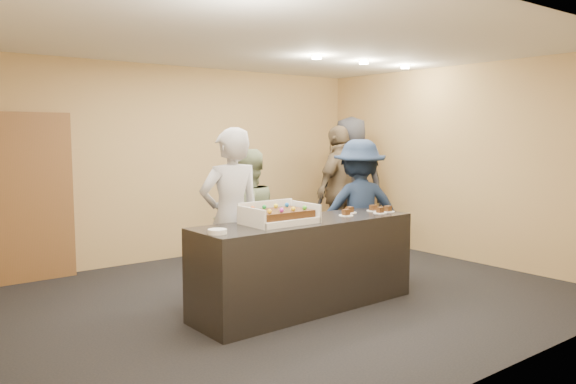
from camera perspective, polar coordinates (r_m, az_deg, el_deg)
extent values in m
plane|color=black|center=(6.23, 0.16, -10.49)|extent=(6.00, 6.00, 0.00)
plane|color=silver|center=(6.05, 0.17, 14.87)|extent=(6.00, 6.00, 0.00)
cube|color=tan|center=(8.10, -10.77, 2.94)|extent=(6.00, 0.04, 2.70)
cube|color=tan|center=(4.31, 21.05, 0.03)|extent=(6.00, 0.04, 2.70)
cube|color=tan|center=(8.18, 17.02, 2.81)|extent=(0.04, 5.00, 2.70)
cube|color=black|center=(5.71, 1.81, -7.35)|extent=(2.41, 0.74, 0.90)
cube|color=brown|center=(7.35, -24.55, -0.48)|extent=(0.92, 0.15, 2.01)
cube|color=white|center=(5.42, -0.88, -2.90)|extent=(0.66, 0.46, 0.06)
cube|color=white|center=(5.22, -3.76, -2.59)|extent=(0.02, 0.46, 0.18)
cube|color=white|center=(5.61, 1.81, -1.98)|extent=(0.02, 0.46, 0.18)
cube|color=white|center=(5.59, -2.28, -1.91)|extent=(0.66, 0.02, 0.20)
cube|color=#3A1F0D|center=(5.41, -0.88, -2.22)|extent=(0.58, 0.40, 0.07)
sphere|color=#CA5317|center=(5.39, -3.63, -1.65)|extent=(0.04, 0.04, 0.04)
sphere|color=green|center=(5.47, -2.42, -1.54)|extent=(0.04, 0.04, 0.04)
sphere|color=yellow|center=(5.55, -1.25, -1.42)|extent=(0.04, 0.04, 0.04)
sphere|color=blue|center=(5.63, -0.11, -1.31)|extent=(0.04, 0.04, 0.04)
sphere|color=#F4AD14|center=(5.16, -1.89, -1.98)|extent=(0.04, 0.04, 0.04)
sphere|color=#BC29C0|center=(5.24, -0.66, -1.85)|extent=(0.04, 0.04, 0.04)
sphere|color=yellow|center=(5.33, 0.53, -1.73)|extent=(0.04, 0.04, 0.04)
sphere|color=green|center=(5.41, 1.69, -1.61)|extent=(0.04, 0.04, 0.04)
cylinder|color=white|center=(4.90, -7.19, -4.01)|extent=(0.17, 0.17, 0.04)
cylinder|color=white|center=(5.95, 5.91, -2.38)|extent=(0.15, 0.15, 0.01)
cube|color=#3A1F0D|center=(5.95, 5.91, -2.06)|extent=(0.07, 0.06, 0.06)
cylinder|color=white|center=(6.16, 6.28, -2.10)|extent=(0.15, 0.15, 0.01)
cube|color=#3A1F0D|center=(6.16, 6.29, -1.78)|extent=(0.07, 0.06, 0.06)
cylinder|color=white|center=(6.19, 9.34, -2.11)|extent=(0.15, 0.15, 0.01)
cube|color=#3A1F0D|center=(6.18, 9.34, -1.80)|extent=(0.07, 0.06, 0.06)
cylinder|color=white|center=(6.35, 8.65, -1.89)|extent=(0.15, 0.15, 0.01)
cube|color=#3A1F0D|center=(6.35, 8.65, -1.58)|extent=(0.07, 0.06, 0.06)
cylinder|color=white|center=(6.31, 10.10, -1.97)|extent=(0.15, 0.15, 0.01)
cube|color=#3A1F0D|center=(6.30, 10.11, -1.66)|extent=(0.07, 0.06, 0.06)
imported|color=#A2A2A7|center=(5.64, -5.83, -2.77)|extent=(0.70, 0.49, 1.82)
imported|color=gray|center=(6.17, -4.27, -3.06)|extent=(0.79, 0.62, 1.60)
imported|color=#17243D|center=(6.76, 7.25, -1.87)|extent=(1.26, 1.09, 1.70)
imported|color=brown|center=(8.18, 5.25, 0.16)|extent=(1.19, 0.76, 1.88)
imported|color=#242529|center=(8.52, 6.38, 0.84)|extent=(1.17, 1.12, 2.02)
cylinder|color=#FFEAC6|center=(6.93, 2.93, 13.47)|extent=(0.12, 0.12, 0.03)
cylinder|color=#FFEAC6|center=(7.47, 7.71, 12.88)|extent=(0.12, 0.12, 0.03)
cylinder|color=#FFEAC6|center=(8.05, 11.81, 12.31)|extent=(0.12, 0.12, 0.03)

